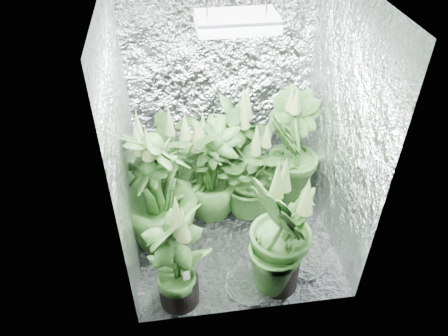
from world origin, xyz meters
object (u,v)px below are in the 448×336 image
Objects in this scene: plant_e at (253,172)px; plant_d at (158,191)px; plant_a at (174,168)px; plant_g at (282,236)px; grow_lamp at (237,22)px; plant_f at (176,259)px; circulation_fan at (288,181)px; plant_c at (290,149)px; plant_h at (211,173)px; plant_b at (235,150)px.

plant_d is at bearing -162.75° from plant_e.
plant_g is at bearing -51.66° from plant_a.
grow_lamp is 1.45m from plant_g.
plant_f is 0.88× the size of plant_g.
plant_d is 1.04× the size of plant_g.
plant_e is 0.49m from circulation_fan.
plant_f is (-1.07, -1.04, -0.06)m from plant_c.
grow_lamp reaches higher than plant_h.
plant_e is at bearing 50.39° from plant_f.
plant_a reaches higher than plant_h.
plant_h is (-0.36, 0.03, -0.01)m from plant_e.
plant_a is at bearing 172.13° from plant_e.
plant_f is (-0.59, -1.14, -0.03)m from plant_b.
plant_a is 1.14m from plant_g.
plant_a is at bearing 147.15° from grow_lamp.
grow_lamp is at bearing 52.03° from plant_f.
plant_d is (-1.17, -0.44, 0.04)m from plant_c.
plant_f is at bearing -127.97° from grow_lamp.
plant_d reaches higher than plant_h.
grow_lamp is 0.47× the size of plant_e.
grow_lamp is 0.44× the size of plant_g.
plant_d reaches higher than plant_e.
plant_d is 0.84m from plant_e.
plant_c is at bearing 20.76° from plant_d.
plant_b is at bearing 173.95° from circulation_fan.
plant_b reaches higher than plant_a.
plant_f reaches higher than plant_e.
plant_g is (0.16, -1.09, 0.04)m from plant_b.
plant_e is 2.62× the size of circulation_fan.
plant_b is 2.61× the size of circulation_fan.
plant_e is (0.80, 0.25, -0.09)m from plant_d.
grow_lamp reaches higher than plant_a.
plant_h is (0.30, -0.06, -0.04)m from plant_a.
plant_c is 1.25m from plant_d.
plant_b is 0.93× the size of plant_g.
plant_g reaches higher than plant_f.
plant_e is at bearing -7.87° from plant_a.
plant_g is (0.70, -0.89, 0.03)m from plant_a.
plant_b is (0.55, 0.20, -0.01)m from plant_a.
grow_lamp is at bearing -99.91° from plant_b.
plant_f is at bearing -176.46° from plant_g.
circulation_fan is at bearing 23.12° from plant_e.
plant_d is (-0.14, -0.34, 0.06)m from plant_a.
plant_a is (-0.46, 0.30, -1.33)m from grow_lamp.
plant_b is 1.05× the size of plant_f.
plant_d is at bearing -147.33° from plant_h.
circulation_fan is (1.17, 0.41, -0.38)m from plant_d.
plant_b is at bearing 19.96° from plant_a.
plant_f is 0.75m from plant_g.
plant_g reaches higher than plant_a.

